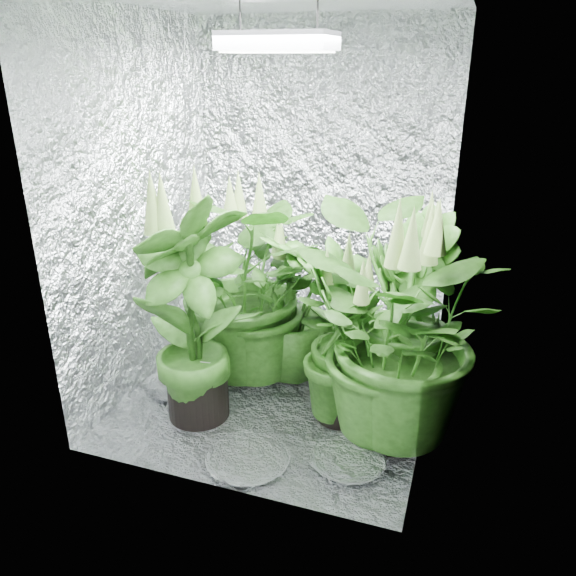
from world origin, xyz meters
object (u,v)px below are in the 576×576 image
(plant_a, at_px, (249,284))
(plant_c, at_px, (404,315))
(plant_g, at_px, (343,345))
(plant_e, at_px, (395,334))
(plant_f, at_px, (192,311))
(plant_b, at_px, (339,318))
(circulation_fan, at_px, (400,334))
(grow_lamp, at_px, (278,42))
(plant_d, at_px, (292,308))

(plant_a, xyz_separation_m, plant_c, (0.88, -0.02, -0.05))
(plant_c, bearing_deg, plant_g, -136.46)
(plant_e, height_order, plant_g, plant_e)
(plant_f, bearing_deg, plant_g, 16.94)
(plant_a, bearing_deg, plant_c, -1.11)
(plant_b, distance_m, circulation_fan, 0.55)
(plant_f, bearing_deg, plant_c, 25.62)
(plant_b, xyz_separation_m, plant_g, (0.10, -0.34, 0.01))
(grow_lamp, distance_m, plant_f, 1.31)
(plant_g, height_order, circulation_fan, plant_g)
(circulation_fan, bearing_deg, plant_a, -158.88)
(plant_f, bearing_deg, plant_d, 59.01)
(plant_e, bearing_deg, plant_b, 130.37)
(plant_g, distance_m, circulation_fan, 0.80)
(plant_d, bearing_deg, circulation_fan, 34.27)
(plant_b, bearing_deg, plant_f, -137.91)
(grow_lamp, height_order, plant_d, grow_lamp)
(plant_c, xyz_separation_m, plant_f, (-0.98, -0.47, 0.08))
(plant_e, bearing_deg, circulation_fan, 94.59)
(plant_g, bearing_deg, circulation_fan, 74.90)
(plant_f, relative_size, circulation_fan, 3.17)
(plant_a, distance_m, plant_e, 0.95)
(plant_c, distance_m, plant_f, 1.09)
(plant_f, bearing_deg, plant_a, 78.23)
(circulation_fan, bearing_deg, plant_f, -142.46)
(plant_d, relative_size, plant_g, 1.00)
(grow_lamp, relative_size, plant_c, 0.44)
(plant_f, distance_m, circulation_fan, 1.38)
(grow_lamp, bearing_deg, plant_a, 147.29)
(circulation_fan, bearing_deg, grow_lamp, -141.57)
(plant_a, relative_size, plant_d, 1.29)
(plant_a, relative_size, plant_b, 1.32)
(plant_g, bearing_deg, plant_b, 106.58)
(plant_c, height_order, plant_e, plant_e)
(plant_e, relative_size, plant_g, 1.30)
(plant_c, bearing_deg, plant_a, 178.89)
(plant_a, xyz_separation_m, plant_d, (0.23, 0.07, -0.14))
(plant_a, xyz_separation_m, plant_e, (0.88, -0.36, -0.00))
(plant_a, height_order, plant_c, plant_a)
(plant_c, xyz_separation_m, plant_g, (-0.26, -0.25, -0.09))
(grow_lamp, height_order, plant_b, grow_lamp)
(plant_b, height_order, circulation_fan, plant_b)
(plant_e, relative_size, circulation_fan, 2.96)
(plant_b, xyz_separation_m, plant_d, (-0.28, 0.00, 0.02))
(plant_e, height_order, circulation_fan, plant_e)
(plant_b, distance_m, plant_c, 0.39)
(plant_a, height_order, plant_b, plant_a)
(plant_a, height_order, plant_g, plant_a)
(plant_b, bearing_deg, grow_lamp, -141.30)
(plant_d, distance_m, plant_f, 0.67)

